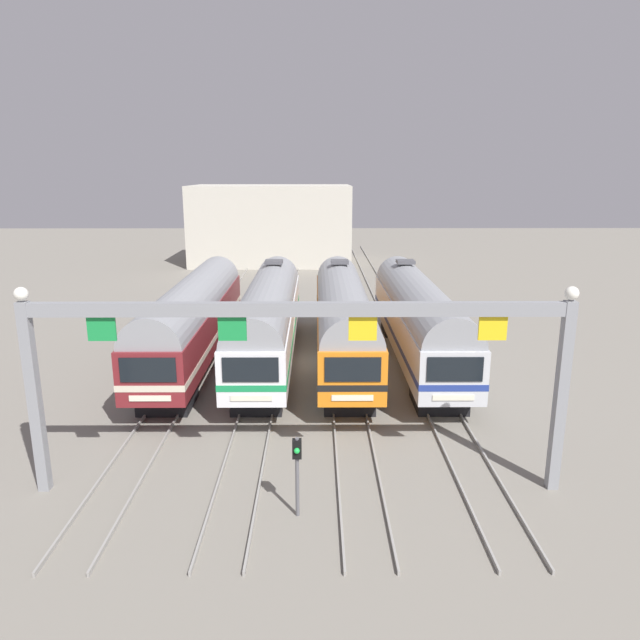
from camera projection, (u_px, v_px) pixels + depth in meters
ground_plane at (306, 362)px, 33.01m from camera, size 160.00×160.00×0.00m
track_bed at (309, 298)px, 49.47m from camera, size 13.89×70.00×0.15m
commuter_train_maroon at (193, 316)px, 32.31m from camera, size 2.88×18.06×4.77m
commuter_train_white at (268, 316)px, 32.34m from camera, size 2.88×18.06×5.05m
commuter_train_orange at (343, 316)px, 32.36m from camera, size 2.88×18.06×5.05m
commuter_train_silver at (418, 316)px, 32.39m from camera, size 2.88×18.06×5.05m
catenary_gantry at (298, 344)px, 18.67m from camera, size 17.62×0.44×6.97m
yard_signal_mast at (297, 462)px, 17.89m from camera, size 0.28×0.35×2.63m
maintenance_building at (272, 225)px, 67.80m from camera, size 18.01×10.00×8.90m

